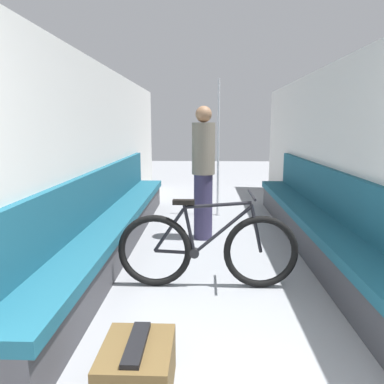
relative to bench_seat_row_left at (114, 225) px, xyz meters
name	(u,v)px	position (x,y,z in m)	size (l,w,h in m)	color
wall_left	(84,159)	(-0.25, -0.25, 0.81)	(0.10, 9.88, 2.26)	silver
wall_right	(352,160)	(2.70, -0.25, 0.81)	(0.10, 9.88, 2.26)	silver
bench_seat_row_left	(114,225)	(0.00, 0.00, 0.00)	(0.46, 5.42, 0.99)	#3D3D42
bench_seat_row_right	(318,226)	(2.45, 0.00, 0.00)	(0.46, 5.42, 0.99)	#3D3D42
bicycle	(207,250)	(1.13, -1.02, 0.05)	(1.68, 0.46, 0.90)	black
grab_pole_near	(218,150)	(1.32, 1.83, 0.78)	(0.08, 0.08, 2.24)	gray
passenger_standing	(203,172)	(1.08, 0.51, 0.59)	(0.30, 0.30, 1.75)	#332D4C
luggage_bag	(137,369)	(0.72, -2.47, -0.17)	(0.40, 0.49, 0.32)	brown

